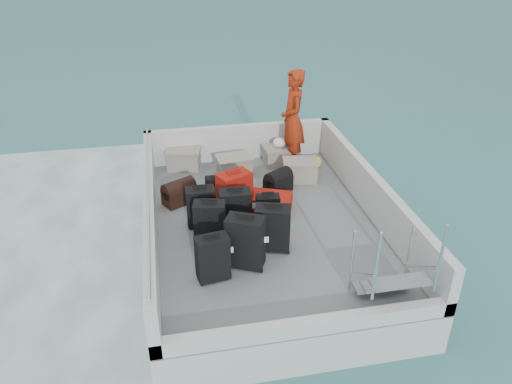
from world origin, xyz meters
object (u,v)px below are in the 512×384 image
Objects in this scene: suitcase_5 at (235,194)px; crate_1 at (234,167)px; suitcase_3 at (245,242)px; crate_3 at (300,171)px; crate_0 at (184,159)px; suitcase_2 at (201,207)px; suitcase_8 at (270,203)px; passenger at (293,120)px; suitcase_6 at (273,229)px; suitcase_1 at (210,224)px; suitcase_4 at (235,212)px; suitcase_7 at (268,211)px; crate_2 at (279,156)px; suitcase_0 at (213,259)px.

crate_1 is at bearing 56.26° from suitcase_5.
suitcase_3 is 1.30× the size of crate_3.
suitcase_5 is at bearing -69.19° from crate_0.
suitcase_5 is at bearing -98.39° from crate_1.
suitcase_2 is 0.93× the size of suitcase_8.
suitcase_8 is (0.65, 1.40, -0.24)m from suitcase_3.
suitcase_3 is at bearing -23.17° from passenger.
suitcase_1 is at bearing 177.03° from suitcase_6.
crate_0 is at bearing -95.23° from passenger.
suitcase_5 is (0.07, 0.53, 0.01)m from suitcase_4.
suitcase_6 is 2.25m from crate_3.
suitcase_8 is at bearing 42.84° from suitcase_4.
suitcase_4 is 2.45m from crate_0.
suitcase_7 reaches higher than crate_1.
suitcase_6 reaches higher than crate_0.
crate_3 is at bearing 33.22° from suitcase_2.
suitcase_6 is 3.11m from crate_0.
suitcase_5 is 0.38× the size of passenger.
suitcase_7 is (0.44, -0.45, -0.10)m from suitcase_5.
suitcase_8 is (0.21, 1.08, -0.21)m from suitcase_6.
suitcase_4 is 1.16× the size of crate_1.
suitcase_1 is at bearing -85.34° from crate_0.
passenger reaches higher than suitcase_3.
suitcase_3 is 2.75m from crate_1.
crate_0 is (-0.21, 2.61, -0.16)m from suitcase_1.
suitcase_4 is 0.97× the size of suitcase_5.
crate_2 is (0.75, 2.73, -0.18)m from suitcase_6.
suitcase_6 is (0.91, 0.53, 0.01)m from suitcase_0.
crate_3 is at bearing 49.99° from suitcase_4.
crate_3 is (1.15, -0.38, -0.00)m from crate_1.
suitcase_7 is at bearing 87.47° from suitcase_3.
crate_3 is (1.42, 2.34, -0.20)m from suitcase_3.
crate_2 is (1.12, 1.64, -0.19)m from suitcase_5.
suitcase_3 is at bearing -112.03° from suitcase_7.
suitcase_6 is 2.87m from passenger.
crate_0 is at bearing 94.77° from suitcase_2.
suitcase_3 is 1.28× the size of crate_0.
suitcase_1 is at bearing -136.84° from crate_3.
suitcase_5 is 1.40× the size of suitcase_7.
crate_2 is at bearing 53.49° from suitcase_0.
suitcase_0 is 3.45m from crate_0.
suitcase_5 is at bearing 112.69° from suitcase_3.
suitcase_2 is 1.07× the size of crate_1.
suitcase_4 is at bearing 42.80° from suitcase_1.
suitcase_0 is at bearing 167.89° from suitcase_8.
crate_3 is (1.42, 1.47, -0.17)m from suitcase_4.
suitcase_8 is 1.22m from crate_3.
suitcase_2 is 2.70m from passenger.
suitcase_1 is 0.99× the size of suitcase_8.
suitcase_7 is at bearing -174.46° from suitcase_8.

